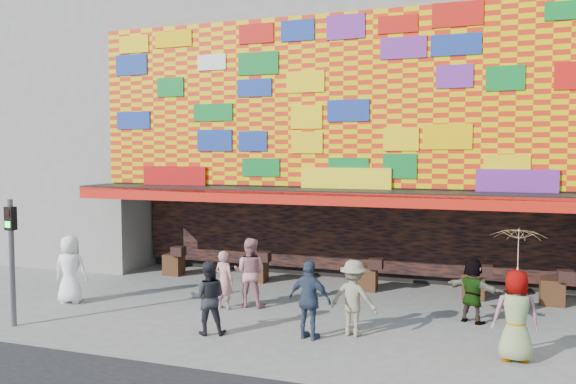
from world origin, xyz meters
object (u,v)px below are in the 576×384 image
Objects in this scene: ped_c at (208,298)px; ped_d at (353,298)px; ped_e at (310,300)px; ped_i at (250,272)px; ped_g at (516,316)px; ped_a at (70,269)px; signal_left at (12,248)px; ped_f at (473,291)px; parasol at (518,251)px; ped_b at (224,280)px.

ped_c is 3.25m from ped_d.
ped_i reaches higher than ped_e.
ped_d is at bearing -17.29° from ped_g.
ped_i is at bearing -30.38° from ped_e.
ped_a is 7.85m from ped_d.
signal_left reaches higher than ped_i.
signal_left is 1.64× the size of ped_i.
ped_i is at bearing 29.96° from ped_f.
ped_g is (11.18, -0.68, -0.02)m from ped_a.
ped_f is 0.85× the size of ped_i.
ped_c is 0.96× the size of ped_e.
ped_e is 4.14m from ped_f.
ped_c is (4.60, 0.97, -1.03)m from signal_left.
signal_left is 11.13m from parasol.
parasol is at bearing 163.61° from ped_c.
signal_left is at bearing 81.39° from ped_a.
ped_e is at bearing 164.14° from ped_b.
parasol is at bearing 7.44° from signal_left.
ped_e reaches higher than ped_d.
parasol is (11.03, 1.44, 0.30)m from signal_left.
ped_c is 0.92× the size of ped_g.
ped_i is (4.74, 1.25, -0.01)m from ped_a.
ped_a is 1.06× the size of ped_e.
ped_e is 3.02m from ped_i.
ped_g is at bearing 163.91° from ped_a.
ped_a reaches higher than ped_b.
ped_b is 0.82× the size of parasol.
ped_a is 1.02× the size of ped_g.
ped_c is 0.91× the size of ped_i.
ped_e reaches higher than ped_b.
ped_i is at bearing -127.06° from ped_b.
ped_e is at bearing 11.37° from signal_left.
ped_c is at bearing 26.67° from ped_d.
ped_f is at bearing 179.76° from ped_i.
ped_a is 1.01× the size of ped_i.
ped_f is at bearing 109.31° from parasol.
signal_left is 1.95× the size of ped_b.
signal_left is 11.17m from ped_g.
ped_d is 0.90× the size of parasol.
ped_a is 10.49m from ped_f.
ped_d reaches higher than ped_b.
ped_a is 11.27m from parasol.
ped_b is 3.20m from ped_e.
ped_c is 2.41m from ped_i.
parasol is at bearing 158.75° from ped_i.
ped_c is (4.75, -1.16, -0.09)m from ped_a.
signal_left is 1.81× the size of ped_c.
ped_b is at bearing 178.24° from ped_a.
ped_a is at bearing 93.97° from signal_left.
ped_f is 2.50m from ped_g.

